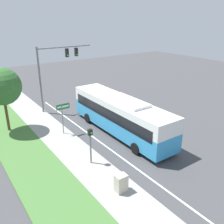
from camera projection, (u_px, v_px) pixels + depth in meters
ground_plane at (153, 142)px, 21.00m from camera, size 80.00×80.00×0.00m
sidewalk at (89, 166)px, 17.66m from camera, size 2.80×80.00×0.12m
grass_verge at (45, 182)px, 15.95m from camera, size 3.60×80.00×0.10m
lane_divider_near at (118, 155)px, 19.07m from camera, size 0.14×30.00×0.01m
bus at (120, 114)px, 22.04m from camera, size 2.78×11.83×3.38m
signal_gantry at (55, 65)px, 26.43m from camera, size 6.20×0.41×7.06m
pedestrian_signal at (90, 141)px, 17.25m from camera, size 0.28×0.34×2.76m
street_sign at (63, 113)px, 21.64m from camera, size 1.23×0.08×2.93m
utility_cabinet at (121, 183)px, 14.84m from camera, size 0.71×0.54×1.12m
roadside_tree at (2, 87)px, 21.51m from camera, size 3.28×3.28×5.78m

